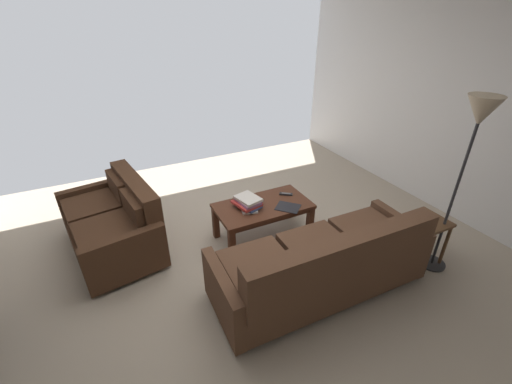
{
  "coord_description": "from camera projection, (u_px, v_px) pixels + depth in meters",
  "views": [
    {
      "loc": [
        1.16,
        2.67,
        2.47
      ],
      "look_at": [
        -0.08,
        0.18,
        0.93
      ],
      "focal_mm": 23.29,
      "sensor_mm": 36.0,
      "label": 1
    }
  ],
  "objects": [
    {
      "name": "floor_lamp",
      "position": [
        476.0,
        130.0,
        2.92
      ],
      "size": [
        0.29,
        0.29,
        1.84
      ],
      "color": "#262628",
      "rests_on": "ground"
    },
    {
      "name": "sofa_main",
      "position": [
        324.0,
        264.0,
        3.14
      ],
      "size": [
        2.11,
        0.85,
        0.83
      ],
      "color": "black",
      "rests_on": "ground"
    },
    {
      "name": "tv_remote",
      "position": [
        286.0,
        194.0,
        4.09
      ],
      "size": [
        0.16,
        0.13,
        0.02
      ],
      "color": "black",
      "rests_on": "coffee_table"
    },
    {
      "name": "coffee_table",
      "position": [
        263.0,
        210.0,
        3.92
      ],
      "size": [
        1.11,
        0.6,
        0.46
      ],
      "color": "#4C2819",
      "rests_on": "ground"
    },
    {
      "name": "wall_left",
      "position": [
        451.0,
        110.0,
        4.25
      ],
      "size": [
        0.12,
        5.85,
        2.67
      ],
      "primitive_type": "cube",
      "color": "silver",
      "rests_on": "ground"
    },
    {
      "name": "coffee_mug",
      "position": [
        421.0,
        215.0,
        3.46
      ],
      "size": [
        0.1,
        0.08,
        0.1
      ],
      "color": "#334C8C",
      "rests_on": "end_table"
    },
    {
      "name": "loveseat_near",
      "position": [
        115.0,
        222.0,
        3.75
      ],
      "size": [
        1.04,
        1.51,
        0.83
      ],
      "color": "black",
      "rests_on": "ground"
    },
    {
      "name": "ground_plane",
      "position": [
        243.0,
        259.0,
        3.75
      ],
      "size": [
        5.93,
        5.85,
        0.01
      ],
      "primitive_type": "cube",
      "color": "tan"
    },
    {
      "name": "loose_magazine",
      "position": [
        288.0,
        207.0,
        3.83
      ],
      "size": [
        0.34,
        0.34,
        0.01
      ],
      "primitive_type": "cube",
      "rotation": [
        0.0,
        0.0,
        3.89
      ],
      "color": "black",
      "rests_on": "coffee_table"
    },
    {
      "name": "book_stack",
      "position": [
        248.0,
        202.0,
        3.8
      ],
      "size": [
        0.31,
        0.35,
        0.13
      ],
      "color": "silver",
      "rests_on": "coffee_table"
    },
    {
      "name": "end_table",
      "position": [
        424.0,
        228.0,
        3.53
      ],
      "size": [
        0.4,
        0.4,
        0.54
      ],
      "color": "brown",
      "rests_on": "ground"
    }
  ]
}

